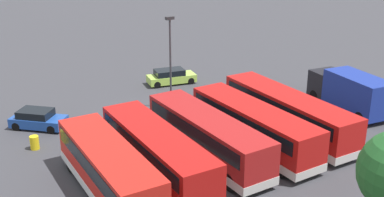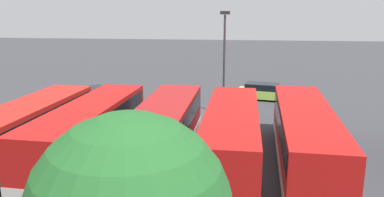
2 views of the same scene
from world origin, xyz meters
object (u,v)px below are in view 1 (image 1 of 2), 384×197
Objects in this scene: bus_single_deck_near_end at (287,112)px; lamp_post_tall at (170,56)px; bus_single_deck_third at (207,135)px; box_truck_blue at (350,91)px; car_hatchback_silver at (171,77)px; bus_single_deck_fourth at (157,152)px; bus_single_deck_fifth at (108,169)px; bus_single_deck_second at (253,126)px; waste_bin_yellow at (35,143)px; car_small_green at (38,119)px.

bus_single_deck_near_end is 10.41m from lamp_post_tall.
box_truck_blue reaches higher than bus_single_deck_third.
lamp_post_tall is at bearing 59.10° from car_hatchback_silver.
bus_single_deck_fourth is 1.06× the size of bus_single_deck_fifth.
bus_single_deck_second is at bearing 80.53° from car_hatchback_silver.
bus_single_deck_third is at bearing 140.05° from waste_bin_yellow.
car_small_green is at bearing -87.05° from bus_single_deck_fifth.
bus_single_deck_second and bus_single_deck_fifth have the same top height.
bus_single_deck_second is 1.46× the size of lamp_post_tall.
lamp_post_tall is (4.43, -8.97, 2.86)m from bus_single_deck_near_end.
bus_single_deck_fourth is at bearing 2.63° from box_truck_blue.
bus_single_deck_near_end and bus_single_deck_second have the same top height.
bus_single_deck_fifth is 21.66m from box_truck_blue.
car_small_green is at bearing -36.18° from bus_single_deck_near_end.
bus_single_deck_near_end is 7.17m from bus_single_deck_third.
lamp_post_tall reaches higher than bus_single_deck_fifth.
lamp_post_tall is (-10.47, 1.92, 3.79)m from car_small_green.
car_hatchback_silver is at bearing -85.41° from bus_single_deck_near_end.
car_hatchback_silver is 1.17× the size of car_small_green.
bus_single_deck_second is 9.93m from lamp_post_tall.
car_hatchback_silver is (-6.01, -14.54, -0.92)m from bus_single_deck_third.
bus_single_deck_second is 16.03m from car_small_green.
bus_single_deck_fifth is 14.11m from lamp_post_tall.
bus_single_deck_second is 2.71× the size of car_small_green.
bus_single_deck_fourth is 3.26m from bus_single_deck_fifth.
lamp_post_tall is at bearing -172.54° from waste_bin_yellow.
car_small_green is at bearing -54.90° from bus_single_deck_third.
bus_single_deck_fourth is at bearing 108.76° from car_small_green.
lamp_post_tall is (-9.87, -9.66, 2.87)m from bus_single_deck_fifth.
bus_single_deck_fifth is (10.65, 0.19, -0.00)m from bus_single_deck_second.
car_hatchback_silver is at bearing -99.47° from bus_single_deck_second.
bus_single_deck_fifth is 2.16× the size of car_hatchback_silver.
car_hatchback_silver is at bearing -130.99° from bus_single_deck_fifth.
bus_single_deck_third is at bearing -175.30° from bus_single_deck_fourth.
bus_single_deck_fourth is 2.30× the size of car_hatchback_silver.
bus_single_deck_near_end is 3.68m from bus_single_deck_second.
car_small_green is (11.25, -11.39, -0.92)m from bus_single_deck_second.
bus_single_deck_fifth is at bearing 44.38° from lamp_post_tall.
car_hatchback_silver is at bearing -154.99° from waste_bin_yellow.
car_small_green is (13.74, 3.54, -0.00)m from car_hatchback_silver.
box_truck_blue is at bearing -177.37° from bus_single_deck_fourth.
car_hatchback_silver is 7.41m from lamp_post_tall.
bus_single_deck_fourth is 11.98m from car_small_green.
waste_bin_yellow is at bearing -56.94° from bus_single_deck_fourth.
bus_single_deck_fifth reaches higher than car_small_green.
car_hatchback_silver is at bearing -58.80° from box_truck_blue.
bus_single_deck_third is 1.06× the size of bus_single_deck_fifth.
box_truck_blue is 16.41m from car_hatchback_silver.
bus_single_deck_near_end is 1.56× the size of box_truck_blue.
bus_single_deck_third is (7.17, 0.10, -0.00)m from bus_single_deck_near_end.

